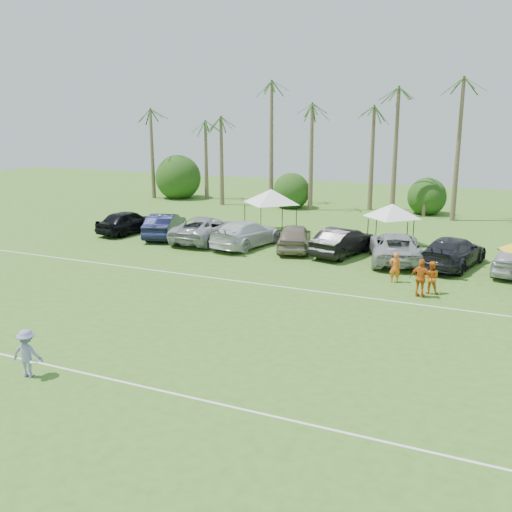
% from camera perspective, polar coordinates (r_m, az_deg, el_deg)
% --- Properties ---
extents(ground, '(120.00, 120.00, 0.00)m').
position_cam_1_polar(ground, '(19.32, -20.80, -13.25)').
color(ground, '#3C6B20').
rests_on(ground, ground).
extents(field_lines, '(80.00, 12.10, 0.01)m').
position_cam_1_polar(field_lines, '(25.03, -7.86, -6.08)').
color(field_lines, white).
rests_on(field_lines, ground).
extents(palm_tree_0, '(2.40, 2.40, 8.90)m').
position_cam_1_polar(palm_tree_0, '(60.70, -10.90, 12.78)').
color(palm_tree_0, brown).
rests_on(palm_tree_0, ground).
extents(palm_tree_1, '(2.40, 2.40, 9.90)m').
position_cam_1_polar(palm_tree_1, '(57.99, -6.77, 13.75)').
color(palm_tree_1, brown).
rests_on(palm_tree_1, ground).
extents(palm_tree_2, '(2.40, 2.40, 10.90)m').
position_cam_1_polar(palm_tree_2, '(55.60, -2.21, 14.71)').
color(palm_tree_2, brown).
rests_on(palm_tree_2, ground).
extents(palm_tree_3, '(2.40, 2.40, 11.90)m').
position_cam_1_polar(palm_tree_3, '(53.96, 1.74, 15.64)').
color(palm_tree_3, brown).
rests_on(palm_tree_3, ground).
extents(palm_tree_4, '(2.40, 2.40, 8.90)m').
position_cam_1_polar(palm_tree_4, '(52.56, 5.85, 12.80)').
color(palm_tree_4, brown).
rests_on(palm_tree_4, ground).
extents(palm_tree_5, '(2.40, 2.40, 9.90)m').
position_cam_1_polar(palm_tree_5, '(51.42, 10.23, 13.60)').
color(palm_tree_5, brown).
rests_on(palm_tree_5, ground).
extents(palm_tree_6, '(2.40, 2.40, 10.90)m').
position_cam_1_polar(palm_tree_6, '(50.59, 14.81, 14.34)').
color(palm_tree_6, brown).
rests_on(palm_tree_6, ground).
extents(palm_tree_7, '(2.40, 2.40, 11.90)m').
position_cam_1_polar(palm_tree_7, '(50.08, 19.53, 14.99)').
color(palm_tree_7, brown).
rests_on(palm_tree_7, ground).
extents(bush_tree_0, '(4.00, 4.00, 4.00)m').
position_cam_1_polar(bush_tree_0, '(60.26, -7.75, 7.48)').
color(bush_tree_0, brown).
rests_on(bush_tree_0, ground).
extents(bush_tree_1, '(4.00, 4.00, 4.00)m').
position_cam_1_polar(bush_tree_1, '(54.57, 4.03, 6.90)').
color(bush_tree_1, brown).
rests_on(bush_tree_1, ground).
extents(bush_tree_2, '(4.00, 4.00, 4.00)m').
position_cam_1_polar(bush_tree_2, '(51.72, 16.67, 5.95)').
color(bush_tree_2, brown).
rests_on(bush_tree_2, ground).
extents(sideline_player_a, '(0.67, 0.55, 1.59)m').
position_cam_1_polar(sideline_player_a, '(30.48, 13.72, -1.12)').
color(sideline_player_a, orange).
rests_on(sideline_player_a, ground).
extents(sideline_player_b, '(0.86, 0.71, 1.62)m').
position_cam_1_polar(sideline_player_b, '(29.05, 17.10, -2.06)').
color(sideline_player_b, orange).
rests_on(sideline_player_b, ground).
extents(sideline_player_c, '(1.16, 0.67, 1.87)m').
position_cam_1_polar(sideline_player_c, '(28.31, 16.18, -2.16)').
color(sideline_player_c, '#D05F17').
rests_on(sideline_player_c, ground).
extents(canopy_tent_left, '(4.54, 4.54, 3.68)m').
position_cam_1_polar(canopy_tent_left, '(42.33, 1.54, 6.70)').
color(canopy_tent_left, black).
rests_on(canopy_tent_left, ground).
extents(canopy_tent_right, '(3.96, 3.96, 3.21)m').
position_cam_1_polar(canopy_tent_right, '(39.00, 13.50, 5.09)').
color(canopy_tent_right, black).
rests_on(canopy_tent_right, ground).
extents(frisbee_player, '(1.18, 0.82, 1.66)m').
position_cam_1_polar(frisbee_player, '(20.66, -21.91, -9.01)').
color(frisbee_player, '#8385BA').
rests_on(frisbee_player, ground).
extents(parked_car_0, '(2.86, 5.34, 1.73)m').
position_cam_1_polar(parked_car_0, '(42.90, -12.66, 3.37)').
color(parked_car_0, black).
rests_on(parked_car_0, ground).
extents(parked_car_1, '(3.24, 5.54, 1.73)m').
position_cam_1_polar(parked_car_1, '(40.97, -9.10, 3.04)').
color(parked_car_1, black).
rests_on(parked_car_1, ground).
extents(parked_car_2, '(3.06, 6.30, 1.73)m').
position_cam_1_polar(parked_car_2, '(39.36, -5.08, 2.71)').
color(parked_car_2, '#999A9F').
rests_on(parked_car_2, ground).
extents(parked_car_3, '(3.44, 6.28, 1.73)m').
position_cam_1_polar(parked_car_3, '(37.67, -0.95, 2.26)').
color(parked_car_3, silver).
rests_on(parked_car_3, ground).
extents(parked_car_4, '(3.42, 5.44, 1.73)m').
position_cam_1_polar(parked_car_4, '(36.74, 3.85, 1.92)').
color(parked_car_4, '#7B6E5D').
rests_on(parked_car_4, ground).
extents(parked_car_5, '(3.05, 5.53, 1.73)m').
position_cam_1_polar(parked_car_5, '(35.75, 8.73, 1.45)').
color(parked_car_5, black).
rests_on(parked_car_5, ground).
extents(parked_car_6, '(4.35, 6.73, 1.73)m').
position_cam_1_polar(parked_car_6, '(34.83, 13.77, 0.87)').
color(parked_car_6, '#9E9FA1').
rests_on(parked_car_6, ground).
extents(parked_car_7, '(3.72, 6.34, 1.73)m').
position_cam_1_polar(parked_car_7, '(34.53, 19.09, 0.38)').
color(parked_car_7, black).
rests_on(parked_car_7, ground).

